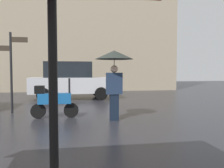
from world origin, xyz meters
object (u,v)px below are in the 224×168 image
parked_scooter (53,100)px  street_signpost (11,64)px  parked_car_right (71,80)px  pedestrian_with_umbrella (114,64)px

parked_scooter → street_signpost: (-1.48, 1.10, 1.14)m
parked_car_right → street_signpost: street_signpost is taller
parked_car_right → street_signpost: (-2.00, -3.93, 0.72)m
parked_car_right → street_signpost: bearing=-124.6°
parked_car_right → parked_scooter: bearing=-103.5°
parked_scooter → parked_car_right: size_ratio=0.34×
pedestrian_with_umbrella → parked_scooter: (-1.80, 0.66, -1.12)m
pedestrian_with_umbrella → parked_car_right: bearing=-85.1°
pedestrian_with_umbrella → parked_scooter: 2.22m
parked_car_right → street_signpost: 4.46m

